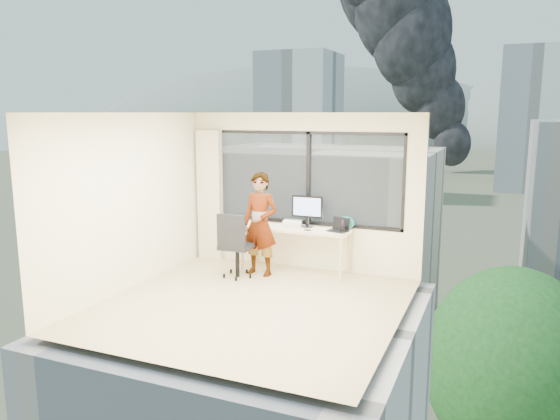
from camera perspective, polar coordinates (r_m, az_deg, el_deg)
The scene contains 24 objects.
floor at distance 7.49m, azimuth -3.00°, elevation -9.98°, with size 4.00×4.00×0.01m, color #CBB884.
ceiling at distance 7.02m, azimuth -3.20°, elevation 10.34°, with size 4.00×4.00×0.01m, color white.
wall_front at distance 5.45m, azimuth -12.28°, elevation -3.69°, with size 4.00×0.01×2.60m, color #F7E7BF.
wall_left at distance 8.20m, azimuth -15.79°, elevation 0.84°, with size 0.01×4.00×2.60m, color #F7E7BF.
wall_right at distance 6.54m, azimuth 12.90°, elevation -1.38°, with size 0.01×4.00×2.60m, color #F7E7BF.
window_wall at distance 8.91m, azimuth 2.78°, elevation 3.42°, with size 3.30×0.16×1.55m, color black, non-canonical shape.
curtain at distance 9.60m, azimuth -7.47°, elevation 1.59°, with size 0.45×0.14×2.30m, color #F4EFBE.
desk at distance 8.83m, azimuth 1.66°, elevation -4.24°, with size 1.80×0.60×0.75m, color tan.
chair at distance 8.54m, azimuth -4.59°, elevation -3.64°, with size 0.55×0.55×1.08m, color black, non-canonical shape.
person at distance 8.59m, azimuth -2.13°, elevation -1.52°, with size 0.61×0.40×1.67m, color #2D2D33.
monitor at distance 8.76m, azimuth 2.92°, elevation -0.11°, with size 0.52×0.11×0.52m, color black, non-canonical shape.
game_console at distance 8.95m, azimuth 1.37°, elevation -1.33°, with size 0.30×0.26×0.07m, color white.
laptop at distance 8.48m, azimuth 6.18°, elevation -1.63°, with size 0.30×0.32×0.20m, color black, non-canonical shape.
cellphone at distance 8.53m, azimuth 2.97°, elevation -2.15°, with size 0.10×0.05×0.01m, color black.
pen_cup at distance 8.46m, azimuth 6.65°, elevation -2.02°, with size 0.08×0.08×0.10m, color black.
handbag at distance 8.63m, azimuth 7.02°, elevation -1.38°, with size 0.28×0.14×0.21m, color #0E5254.
exterior_ground at distance 127.44m, azimuth 21.12°, elevation 2.19°, with size 400.00×400.00×0.04m, color #515B3D.
near_bldg_a at distance 39.46m, azimuth 4.20°, elevation -3.74°, with size 16.00×12.00×14.00m, color beige.
far_tower_a at distance 108.27m, azimuth 2.12°, elevation 8.99°, with size 14.00×14.00×28.00m, color silver.
far_tower_b at distance 126.43m, azimuth 25.23°, elevation 8.68°, with size 13.00×13.00×30.00m, color silver.
far_tower_d at distance 168.65m, azimuth 0.72°, elevation 8.47°, with size 16.00×14.00×22.00m, color silver.
hill_a at distance 349.15m, azimuth 2.04°, elevation 7.65°, with size 288.00×216.00×90.00m, color slate.
tree_a at distance 36.39m, azimuth -10.72°, elevation -10.07°, with size 7.00×7.00×8.00m, color #1B521C, non-canonical shape.
tree_b at distance 27.18m, azimuth 23.21°, elevation -16.96°, with size 7.60×7.60×9.00m, color #1B521C, non-canonical shape.
Camera 1 is at (3.06, -6.32, 2.60)m, focal length 34.31 mm.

